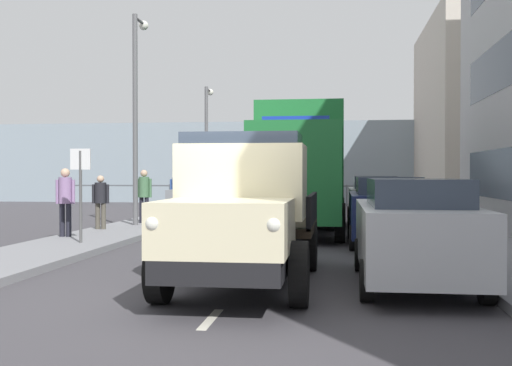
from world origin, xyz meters
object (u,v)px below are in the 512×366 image
at_px(pedestrian_near_railing, 101,198).
at_px(lamp_post_promenade, 137,101).
at_px(lorry_cargo_green, 302,165).
at_px(pedestrian_in_dark_coat, 144,192).
at_px(street_sign, 81,179).
at_px(pedestrian_by_lamp, 180,190).
at_px(lamp_post_far, 207,135).
at_px(car_white_kerbside_2, 374,200).
at_px(car_grey_oppositeside_0, 210,200).
at_px(truck_vintage_cream, 243,213).
at_px(car_silver_kerbside_near, 414,230).
at_px(car_teal_oppositeside_1, 240,194).
at_px(car_red_oppositeside_2, 258,190).
at_px(car_navy_kerbside_1, 387,210).
at_px(pedestrian_strolling, 65,196).
at_px(pedestrian_with_bag, 176,189).

xyz_separation_m(pedestrian_near_railing, lamp_post_promenade, (-0.55, -1.72, 3.08)).
relative_size(lorry_cargo_green, pedestrian_in_dark_coat, 4.60).
distance_m(pedestrian_near_railing, street_sign, 3.72).
bearing_deg(pedestrian_by_lamp, lamp_post_promenade, 82.02).
distance_m(lorry_cargo_green, lamp_post_far, 11.36).
bearing_deg(car_white_kerbside_2, car_grey_oppositeside_0, 11.72).
height_order(truck_vintage_cream, lamp_post_far, lamp_post_far).
xyz_separation_m(car_silver_kerbside_near, car_teal_oppositeside_1, (5.54, -16.91, 0.00)).
distance_m(car_white_kerbside_2, car_grey_oppositeside_0, 5.65).
bearing_deg(car_red_oppositeside_2, car_navy_kerbside_1, 107.76).
height_order(car_teal_oppositeside_1, lamp_post_far, lamp_post_far).
xyz_separation_m(car_teal_oppositeside_1, street_sign, (1.78, 12.96, 0.79)).
relative_size(truck_vintage_cream, lamp_post_far, 0.97).
xyz_separation_m(lorry_cargo_green, pedestrian_in_dark_coat, (5.35, -0.99, -0.87)).
relative_size(car_navy_kerbside_1, lamp_post_far, 0.71).
distance_m(car_grey_oppositeside_0, street_sign, 6.78).
xyz_separation_m(pedestrian_strolling, pedestrian_near_railing, (-0.07, -2.24, -0.13)).
bearing_deg(car_silver_kerbside_near, car_red_oppositeside_2, -76.46).
xyz_separation_m(truck_vintage_cream, car_red_oppositeside_2, (2.84, -23.55, -0.28)).
relative_size(pedestrian_with_bag, street_sign, 0.75).
relative_size(car_grey_oppositeside_0, pedestrian_strolling, 2.45).
relative_size(car_navy_kerbside_1, street_sign, 1.82).
xyz_separation_m(truck_vintage_cream, lamp_post_promenade, (4.99, -9.79, 2.98)).
relative_size(car_navy_kerbside_1, pedestrian_strolling, 2.28).
xyz_separation_m(pedestrian_in_dark_coat, pedestrian_with_bag, (0.41, -5.66, -0.06)).
distance_m(car_navy_kerbside_1, pedestrian_near_railing, 8.43).
bearing_deg(street_sign, truck_vintage_cream, 135.74).
height_order(car_navy_kerbside_1, pedestrian_near_railing, pedestrian_near_railing).
height_order(car_grey_oppositeside_0, pedestrian_strolling, pedestrian_strolling).
bearing_deg(lamp_post_promenade, pedestrian_by_lamp, -97.98).
bearing_deg(lamp_post_promenade, car_teal_oppositeside_1, -105.63).
bearing_deg(lamp_post_far, pedestrian_in_dark_coat, 88.58).
bearing_deg(pedestrian_by_lamp, lorry_cargo_green, 141.29).
xyz_separation_m(lamp_post_promenade, lamp_post_far, (-0.24, -9.70, -0.51)).
bearing_deg(car_silver_kerbside_near, lorry_cargo_green, -75.41).
bearing_deg(car_red_oppositeside_2, pedestrian_strolling, 81.12).
xyz_separation_m(pedestrian_strolling, street_sign, (-0.99, 1.31, 0.47)).
height_order(pedestrian_strolling, pedestrian_with_bag, pedestrian_strolling).
height_order(truck_vintage_cream, pedestrian_strolling, truck_vintage_cream).
relative_size(truck_vintage_cream, pedestrian_by_lamp, 3.22).
xyz_separation_m(pedestrian_strolling, pedestrian_by_lamp, (-1.12, -7.55, -0.03)).
bearing_deg(lorry_cargo_green, car_red_oppositeside_2, -77.13).
height_order(car_red_oppositeside_2, pedestrian_by_lamp, pedestrian_by_lamp).
bearing_deg(pedestrian_strolling, pedestrian_by_lamp, -98.46).
relative_size(car_teal_oppositeside_1, pedestrian_with_bag, 2.47).
distance_m(car_teal_oppositeside_1, car_red_oppositeside_2, 6.08).
relative_size(truck_vintage_cream, pedestrian_near_railing, 3.53).
bearing_deg(pedestrian_strolling, car_grey_oppositeside_0, -118.13).
distance_m(truck_vintage_cream, pedestrian_in_dark_coat, 11.59).
distance_m(pedestrian_with_bag, street_sign, 11.65).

